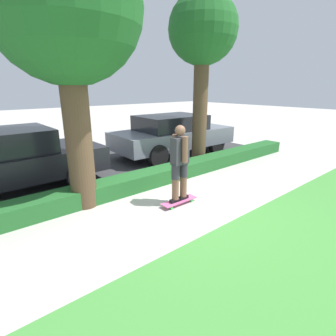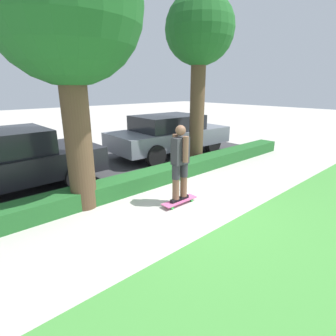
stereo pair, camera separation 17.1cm
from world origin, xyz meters
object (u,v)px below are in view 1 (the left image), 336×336
object	(u,v)px
skater_person	(180,162)
parked_car_middle	(173,134)
tree_near	(65,10)
tree_mid	(203,36)
parked_car_front	(4,160)
skateboard	(179,201)

from	to	relation	value
skater_person	parked_car_middle	bearing A→B (deg)	51.10
tree_near	tree_mid	size ratio (longest dim) A/B	1.03
tree_near	tree_mid	xyz separation A→B (m)	(4.26, 0.68, 0.12)
tree_mid	parked_car_middle	world-z (taller)	tree_mid
skater_person	parked_car_front	size ratio (longest dim) A/B	0.36
tree_mid	parked_car_front	bearing A→B (deg)	165.96
skater_person	tree_near	xyz separation A→B (m)	(-1.61, 1.29, 2.81)
skateboard	parked_car_middle	bearing A→B (deg)	51.10
skater_person	parked_car_front	bearing A→B (deg)	129.49
parked_car_middle	skater_person	bearing A→B (deg)	-126.84
skateboard	tree_mid	world-z (taller)	tree_mid
skateboard	parked_car_middle	distance (m)	4.49
skateboard	tree_mid	bearing A→B (deg)	36.69
parked_car_front	skateboard	bearing A→B (deg)	-51.89
tree_mid	parked_car_middle	xyz separation A→B (m)	(0.14, 1.48, -3.12)
tree_near	parked_car_middle	distance (m)	5.74
skateboard	parked_car_middle	world-z (taller)	parked_car_middle
skater_person	tree_near	size ratio (longest dim) A/B	0.31
skater_person	parked_car_middle	size ratio (longest dim) A/B	0.35
skateboard	parked_car_front	xyz separation A→B (m)	(-2.73, 3.31, 0.71)
tree_mid	parked_car_middle	size ratio (longest dim) A/B	1.09
skater_person	parked_car_front	distance (m)	4.30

